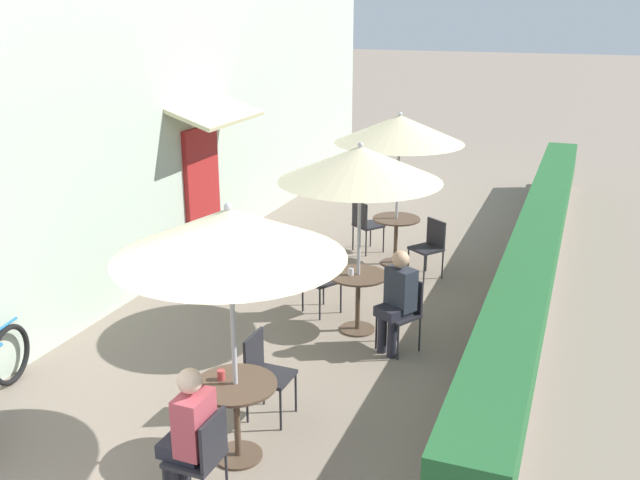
% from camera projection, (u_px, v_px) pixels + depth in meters
% --- Properties ---
extents(cafe_facade_wall, '(0.98, 13.93, 4.20)m').
position_uv_depth(cafe_facade_wall, '(208.00, 122.00, 11.55)').
color(cafe_facade_wall, '#B2C1AD').
rests_on(cafe_facade_wall, ground_plane).
extents(planter_hedge, '(0.60, 12.93, 1.01)m').
position_uv_depth(planter_hedge, '(537.00, 249.00, 10.29)').
color(planter_hedge, gray).
rests_on(planter_hedge, ground_plane).
extents(patio_table_near, '(0.74, 0.74, 0.75)m').
position_uv_depth(patio_table_near, '(236.00, 405.00, 6.31)').
color(patio_table_near, brown).
rests_on(patio_table_near, ground_plane).
extents(patio_umbrella_near, '(1.95, 1.95, 2.39)m').
position_uv_depth(patio_umbrella_near, '(229.00, 233.00, 5.80)').
color(patio_umbrella_near, '#B7B7BC').
rests_on(patio_umbrella_near, ground_plane).
extents(cafe_chair_near_left, '(0.41, 0.41, 0.87)m').
position_uv_depth(cafe_chair_near_left, '(264.00, 369.00, 6.96)').
color(cafe_chair_near_left, '#232328').
rests_on(cafe_chair_near_left, ground_plane).
extents(cafe_chair_near_right, '(0.41, 0.41, 0.87)m').
position_uv_depth(cafe_chair_near_right, '(203.00, 453.00, 5.66)').
color(cafe_chair_near_right, '#232328').
rests_on(cafe_chair_near_right, ground_plane).
extents(seated_patron_near_right, '(0.41, 0.34, 1.25)m').
position_uv_depth(seated_patron_near_right, '(189.00, 432.00, 5.65)').
color(seated_patron_near_right, '#23232D').
rests_on(seated_patron_near_right, ground_plane).
extents(coffee_cup_near, '(0.07, 0.07, 0.09)m').
position_uv_depth(coffee_cup_near, '(221.00, 375.00, 6.29)').
color(coffee_cup_near, '#B73D3D').
rests_on(coffee_cup_near, patio_table_near).
extents(patio_table_mid, '(0.74, 0.74, 0.75)m').
position_uv_depth(patio_table_mid, '(358.00, 291.00, 8.82)').
color(patio_table_mid, brown).
rests_on(patio_table_mid, ground_plane).
extents(patio_umbrella_mid, '(1.95, 1.95, 2.39)m').
position_uv_depth(patio_umbrella_mid, '(360.00, 164.00, 8.32)').
color(patio_umbrella_mid, '#B7B7BC').
rests_on(patio_umbrella_mid, ground_plane).
extents(cafe_chair_mid_left, '(0.55, 0.55, 0.87)m').
position_uv_depth(cafe_chair_mid_left, '(403.00, 308.00, 8.35)').
color(cafe_chair_mid_left, '#232328').
rests_on(cafe_chair_mid_left, ground_plane).
extents(seated_patron_mid_left, '(0.48, 0.51, 1.25)m').
position_uv_depth(seated_patron_mid_left, '(397.00, 297.00, 8.23)').
color(seated_patron_mid_left, '#23232D').
rests_on(seated_patron_mid_left, ground_plane).
extents(cafe_chair_mid_right, '(0.55, 0.55, 0.87)m').
position_uv_depth(cafe_chair_mid_right, '(317.00, 277.00, 9.30)').
color(cafe_chair_mid_right, '#232328').
rests_on(cafe_chair_mid_right, ground_plane).
extents(coffee_cup_mid, '(0.07, 0.07, 0.09)m').
position_uv_depth(coffee_cup_mid, '(351.00, 272.00, 8.72)').
color(coffee_cup_mid, white).
rests_on(coffee_cup_mid, patio_table_mid).
extents(patio_table_far, '(0.74, 0.74, 0.75)m').
position_uv_depth(patio_table_far, '(396.00, 232.00, 11.12)').
color(patio_table_far, brown).
rests_on(patio_table_far, ground_plane).
extents(patio_umbrella_far, '(1.95, 1.95, 2.39)m').
position_uv_depth(patio_umbrella_far, '(400.00, 129.00, 10.61)').
color(patio_umbrella_far, '#B7B7BC').
rests_on(patio_umbrella_far, ground_plane).
extents(cafe_chair_far_left, '(0.56, 0.56, 0.87)m').
position_uv_depth(cafe_chair_far_left, '(365.00, 222.00, 11.64)').
color(cafe_chair_far_left, '#232328').
rests_on(cafe_chair_far_left, ground_plane).
extents(cafe_chair_far_right, '(0.56, 0.56, 0.87)m').
position_uv_depth(cafe_chair_far_right, '(430.00, 244.00, 10.60)').
color(cafe_chair_far_right, '#232328').
rests_on(cafe_chair_far_right, ground_plane).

